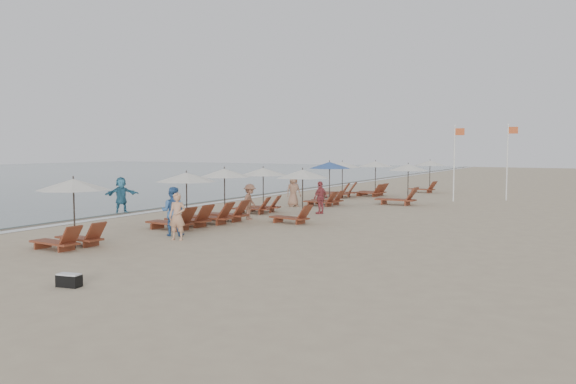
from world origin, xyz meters
The scene contains 22 objects.
ground centered at (0.00, 0.00, 0.00)m, with size 160.00×160.00×0.00m, color tan.
wet_sand_band centered at (-12.50, 10.00, 0.00)m, with size 3.20×140.00×0.01m, color #6B5E4C.
foam_line centered at (-11.20, 10.00, 0.01)m, with size 0.50×140.00×0.02m, color white.
lounger_station_0 centered at (-6.36, -4.52, 1.19)m, with size 2.41×2.23×2.18m.
lounger_station_1 centered at (-6.18, 0.73, 1.11)m, with size 2.67×2.35×2.17m.
lounger_station_2 centered at (-5.93, 2.89, 1.06)m, with size 2.60×2.17×2.26m.
lounger_station_3 centered at (-6.36, 6.85, 1.21)m, with size 2.54×2.36×2.16m.
lounger_station_4 centered at (-5.09, 11.67, 1.30)m, with size 2.45×2.30×2.36m.
lounger_station_5 centered at (-6.59, 16.67, 1.10)m, with size 2.72×2.36×2.24m.
lounger_station_6 centered at (-5.10, 18.74, 1.25)m, with size 2.51×2.34×2.25m.
inland_station_0 centered at (-2.96, 4.30, 1.50)m, with size 2.52×2.24×2.22m.
inland_station_1 centered at (-1.63, 13.97, 1.28)m, with size 2.84×2.24×2.22m.
inland_station_2 centered at (-2.82, 23.29, 1.48)m, with size 2.56×2.24×2.22m.
beachgoer_near centered at (-4.46, -1.66, 0.81)m, with size 0.59×0.39×1.62m, color tan.
beachgoer_mid_a centered at (-5.24, -0.96, 0.87)m, with size 0.85×0.66×1.75m, color #34609D.
beachgoer_mid_b centered at (-5.34, 4.31, 0.78)m, with size 1.01×0.58×1.56m, color #97654D.
beachgoer_far_a centered at (-3.61, 7.81, 0.77)m, with size 0.91×0.38×1.55m, color #B1474C.
beachgoer_far_b centered at (-6.40, 10.32, 0.83)m, with size 0.81×0.53×1.67m, color #9F7156.
waterline_walker centered at (-12.21, 3.64, 0.86)m, with size 1.60×0.51×1.73m, color #2D6987.
duffel_bag centered at (-2.25, -8.18, 0.15)m, with size 0.58×0.36×0.30m.
flag_pole_near centered at (0.42, 17.37, 2.46)m, with size 0.59×0.08×4.43m.
flag_pole_far centered at (3.02, 19.52, 2.52)m, with size 0.60×0.08×4.54m.
Camera 1 is at (8.43, -17.38, 3.15)m, focal length 37.01 mm.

